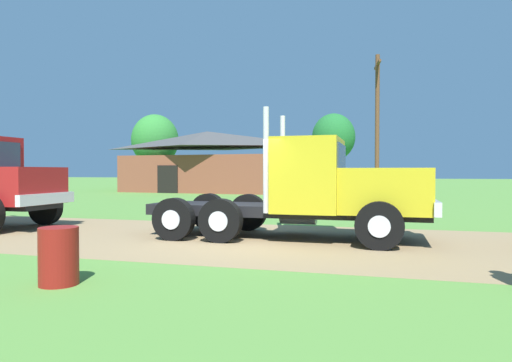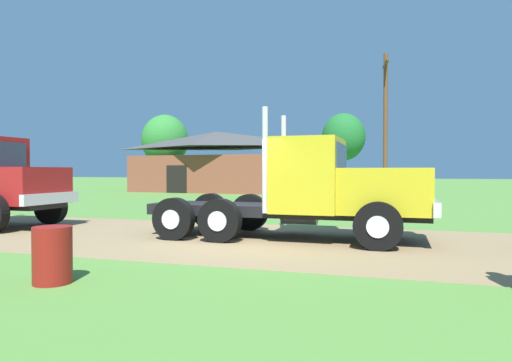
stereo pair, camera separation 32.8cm
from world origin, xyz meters
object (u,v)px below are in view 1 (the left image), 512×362
(shed_building, at_px, (207,162))
(utility_pole_near, at_px, (377,123))
(truck_foreground_white, at_px, (319,192))
(steel_barrel, at_px, (59,256))

(shed_building, bearing_deg, utility_pole_near, -26.71)
(truck_foreground_white, height_order, utility_pole_near, utility_pole_near)
(shed_building, bearing_deg, steel_barrel, -72.23)
(steel_barrel, bearing_deg, shed_building, 107.77)
(steel_barrel, bearing_deg, utility_pole_near, 78.96)
(steel_barrel, relative_size, utility_pole_near, 0.10)
(truck_foreground_white, xyz_separation_m, steel_barrel, (-3.20, -5.68, -0.78))
(steel_barrel, bearing_deg, truck_foreground_white, 60.58)
(truck_foreground_white, relative_size, steel_barrel, 8.24)
(truck_foreground_white, height_order, shed_building, shed_building)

